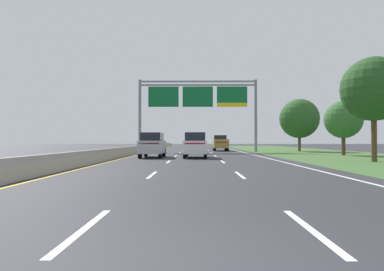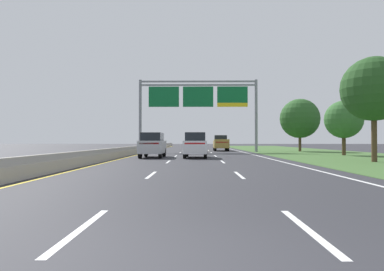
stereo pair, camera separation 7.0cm
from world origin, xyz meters
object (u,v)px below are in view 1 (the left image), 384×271
at_px(car_silver_left_lane_suv, 153,145).
at_px(car_grey_centre_lane_sedan, 193,146).
at_px(overhead_sign_gantry, 198,100).
at_px(roadside_tree_mid, 343,120).
at_px(car_white_centre_lane_suv, 195,145).
at_px(roadside_tree_far, 299,119).
at_px(pickup_truck_gold, 220,143).
at_px(roadside_tree_near, 374,89).

bearing_deg(car_silver_left_lane_suv, car_grey_centre_lane_sedan, -13.80).
height_order(overhead_sign_gantry, car_grey_centre_lane_sedan, overhead_sign_gantry).
bearing_deg(roadside_tree_mid, car_silver_left_lane_suv, -166.38).
xyz_separation_m(car_white_centre_lane_suv, roadside_tree_far, (13.76, 16.81, 3.26)).
distance_m(overhead_sign_gantry, roadside_tree_far, 13.80).
distance_m(pickup_truck_gold, roadside_tree_near, 27.24).
bearing_deg(roadside_tree_near, roadside_tree_far, 85.57).
bearing_deg(overhead_sign_gantry, car_grey_centre_lane_sedan, -121.17).
height_order(car_white_centre_lane_suv, car_grey_centre_lane_sedan, car_white_centre_lane_suv).
height_order(pickup_truck_gold, car_silver_left_lane_suv, pickup_truck_gold).
bearing_deg(roadside_tree_mid, car_grey_centre_lane_sedan, 148.15).
xyz_separation_m(car_grey_centre_lane_sedan, roadside_tree_far, (13.99, 3.00, 3.54)).
distance_m(pickup_truck_gold, car_silver_left_lane_suv, 20.71).
relative_size(car_silver_left_lane_suv, roadside_tree_far, 0.68).
bearing_deg(car_grey_centre_lane_sedan, roadside_tree_near, -149.30).
bearing_deg(car_grey_centre_lane_sedan, car_white_centre_lane_suv, 179.79).
relative_size(car_grey_centre_lane_sedan, roadside_tree_far, 0.64).
distance_m(car_grey_centre_lane_sedan, roadside_tree_mid, 17.47).
relative_size(pickup_truck_gold, roadside_tree_far, 0.78).
relative_size(car_grey_centre_lane_sedan, roadside_tree_mid, 0.83).
bearing_deg(car_grey_centre_lane_sedan, overhead_sign_gantry, -32.34).
relative_size(car_silver_left_lane_suv, car_white_centre_lane_suv, 0.99).
xyz_separation_m(overhead_sign_gantry, roadside_tree_near, (11.70, -20.56, -1.63)).
distance_m(pickup_truck_gold, roadside_tree_far, 11.14).
xyz_separation_m(car_white_centre_lane_suv, car_grey_centre_lane_sedan, (-0.23, 13.81, -0.28)).
bearing_deg(roadside_tree_mid, roadside_tree_far, 93.15).
height_order(overhead_sign_gantry, car_white_centre_lane_suv, overhead_sign_gantry).
distance_m(overhead_sign_gantry, car_white_centre_lane_suv, 15.67).
height_order(overhead_sign_gantry, roadside_tree_near, overhead_sign_gantry).
relative_size(car_white_centre_lane_suv, roadside_tree_far, 0.68).
distance_m(car_white_centre_lane_suv, roadside_tree_far, 21.97).
bearing_deg(car_silver_left_lane_suv, roadside_tree_far, -46.12).
bearing_deg(roadside_tree_near, overhead_sign_gantry, 119.64).
distance_m(roadside_tree_near, roadside_tree_mid, 10.93).
distance_m(car_grey_centre_lane_sedan, roadside_tree_far, 14.74).
bearing_deg(roadside_tree_near, car_white_centre_lane_suv, 153.97).
bearing_deg(roadside_tree_far, pickup_truck_gold, 164.01).
xyz_separation_m(overhead_sign_gantry, car_white_centre_lane_suv, (-0.30, -14.70, -5.44)).
distance_m(car_silver_left_lane_suv, roadside_tree_mid, 18.76).
relative_size(car_grey_centre_lane_sedan, roadside_tree_near, 0.63).
height_order(pickup_truck_gold, roadside_tree_far, roadside_tree_far).
bearing_deg(roadside_tree_far, roadside_tree_near, -94.43).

